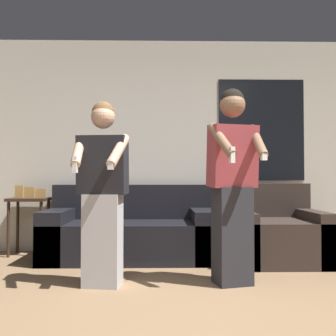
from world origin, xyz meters
The scene contains 6 objects.
wall_back centered at (0.02, 2.74, 1.35)m, with size 5.62×0.07×2.70m.
couch centered at (-0.60, 2.25, 0.29)m, with size 1.94×0.91×0.84m.
armchair centered at (1.03, 2.06, 0.30)m, with size 0.96×0.93×0.86m.
side_table centered at (-1.85, 2.49, 0.57)m, with size 0.46×0.38×0.84m.
person_left centered at (-0.76, 1.09, 0.80)m, with size 0.48×0.50×1.59m.
person_right centered at (0.37, 1.12, 0.88)m, with size 0.48×0.54×1.72m.
Camera 1 is at (-0.26, -2.31, 0.93)m, focal length 42.00 mm.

